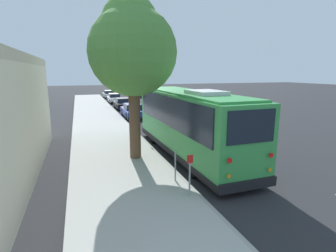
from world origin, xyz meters
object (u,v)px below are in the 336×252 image
Objects in this scene: parked_sedan_black at (122,104)px; sign_post_near at (190,175)px; shuttle_bus at (189,120)px; parked_sedan_blue at (133,111)px; parked_sedan_white at (114,98)px; parked_sedan_silver at (109,94)px; sign_post_far at (175,166)px; street_tree at (132,47)px.

parked_sedan_black is 23.68m from sign_post_near.
shuttle_bus is 2.38× the size of parked_sedan_black.
parked_sedan_blue is 6.45m from parked_sedan_black.
shuttle_bus is 12.63m from parked_sedan_blue.
shuttle_bus is 2.37× the size of parked_sedan_white.
parked_sedan_silver is 3.69× the size of sign_post_far.
street_tree reaches higher than sign_post_near.
sign_post_far is at bearing 175.22° from parked_sedan_blue.
sign_post_near is (-4.62, 1.94, -0.97)m from shuttle_bus.
sign_post_near is (-17.18, 1.48, 0.29)m from parked_sedan_blue.
street_tree is (-12.33, 2.34, 4.84)m from parked_sedan_blue.
parked_sedan_white is (25.74, 0.47, -1.27)m from shuttle_bus.
parked_sedan_white is 29.02m from sign_post_far.
parked_sedan_black is 13.95m from parked_sedan_silver.
sign_post_near is at bearing 177.39° from parked_sedan_white.
parked_sedan_blue is 20.40m from parked_sedan_silver.
parked_sedan_black is 22.29m from sign_post_far.
street_tree is (-18.78, 2.41, 4.87)m from parked_sedan_black.
street_tree reaches higher than parked_sedan_white.
parked_sedan_blue is 1.03× the size of parked_sedan_black.
sign_post_far reaches higher than parked_sedan_blue.
sign_post_near is at bearing 175.65° from parked_sedan_blue.
shuttle_bus is 7.06× the size of sign_post_near.
sign_post_near is (-37.58, 1.54, 0.32)m from parked_sedan_silver.
parked_sedan_white is 0.57× the size of street_tree.
parked_sedan_white is (6.74, 0.09, 0.02)m from parked_sedan_black.
street_tree is at bearing 13.95° from sign_post_far.
sign_post_far reaches higher than parked_sedan_white.
sign_post_near is at bearing 156.25° from shuttle_bus.
parked_sedan_blue is at bearing -10.76° from street_tree.
shuttle_bus reaches higher than parked_sedan_blue.
parked_sedan_blue reaches higher than parked_sedan_black.
parked_sedan_blue is at bearing 1.05° from shuttle_bus.
street_tree is (-25.52, 2.33, 4.85)m from parked_sedan_white.
street_tree is at bearing 169.82° from parked_sedan_blue.
parked_sedan_white is at bearing 0.65° from parked_sedan_blue.
parked_sedan_blue is 1.03× the size of parked_sedan_white.
shuttle_bus is 2.27× the size of parked_sedan_silver.
parked_sedan_black is (19.00, 0.38, -1.29)m from shuttle_bus.
shuttle_bus reaches higher than sign_post_far.
street_tree reaches higher than sign_post_far.
parked_sedan_black is at bearing 179.18° from parked_sedan_silver.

